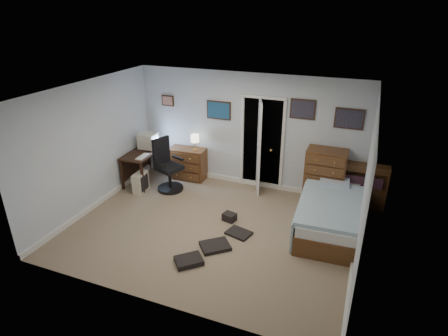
% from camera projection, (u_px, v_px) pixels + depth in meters
% --- Properties ---
extents(floor, '(5.00, 4.00, 0.02)m').
position_uv_depth(floor, '(211.00, 228.00, 6.86)').
color(floor, '#87725D').
rests_on(floor, ground).
extents(computer_desk, '(0.64, 1.29, 0.73)m').
position_uv_depth(computer_desk, '(142.00, 157.00, 8.52)').
color(computer_desk, black).
rests_on(computer_desk, floor).
extents(crt_monitor, '(0.39, 0.37, 0.35)m').
position_uv_depth(crt_monitor, '(148.00, 141.00, 8.48)').
color(crt_monitor, beige).
rests_on(crt_monitor, computer_desk).
extents(keyboard, '(0.16, 0.40, 0.02)m').
position_uv_depth(keyboard, '(143.00, 157.00, 8.07)').
color(keyboard, beige).
rests_on(keyboard, computer_desk).
extents(pc_tower, '(0.22, 0.42, 0.44)m').
position_uv_depth(pc_tower, '(141.00, 182.00, 8.10)').
color(pc_tower, beige).
rests_on(pc_tower, floor).
extents(office_chair, '(0.72, 0.72, 1.15)m').
position_uv_depth(office_chair, '(168.00, 170.00, 8.13)').
color(office_chair, black).
rests_on(office_chair, floor).
extents(media_stack, '(0.17, 0.17, 0.85)m').
position_uv_depth(media_stack, '(158.00, 151.00, 9.24)').
color(media_stack, maroon).
rests_on(media_stack, floor).
extents(low_dresser, '(0.85, 0.46, 0.73)m').
position_uv_depth(low_dresser, '(188.00, 163.00, 8.67)').
color(low_dresser, brown).
rests_on(low_dresser, floor).
extents(table_lamp, '(0.19, 0.19, 0.36)m').
position_uv_depth(table_lamp, '(195.00, 139.00, 8.35)').
color(table_lamp, gold).
rests_on(table_lamp, low_dresser).
extents(doorway, '(0.96, 1.12, 2.05)m').
position_uv_depth(doorway, '(266.00, 140.00, 8.27)').
color(doorway, black).
rests_on(doorway, floor).
extents(tall_dresser, '(0.79, 0.47, 1.15)m').
position_uv_depth(tall_dresser, '(325.00, 177.00, 7.53)').
color(tall_dresser, brown).
rests_on(tall_dresser, floor).
extents(headboard_bookcase, '(1.01, 0.27, 0.90)m').
position_uv_depth(headboard_bookcase, '(360.00, 184.00, 7.43)').
color(headboard_bookcase, brown).
rests_on(headboard_bookcase, floor).
extents(bed, '(1.16, 2.04, 0.66)m').
position_uv_depth(bed, '(329.00, 214.00, 6.70)').
color(bed, brown).
rests_on(bed, floor).
extents(wall_posters, '(4.38, 0.04, 0.60)m').
position_uv_depth(wall_posters, '(274.00, 111.00, 7.64)').
color(wall_posters, '#331E11').
rests_on(wall_posters, floor).
extents(floor_clutter, '(0.97, 1.80, 0.15)m').
position_uv_depth(floor_clutter, '(214.00, 242.00, 6.38)').
color(floor_clutter, black).
rests_on(floor_clutter, floor).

